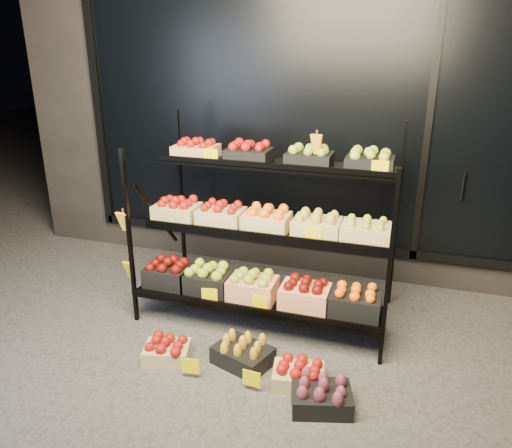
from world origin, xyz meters
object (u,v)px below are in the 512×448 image
(display_rack, at_px, (264,231))
(floor_crate_midleft, at_px, (243,352))
(floor_crate_left, at_px, (167,349))
(floor_crate_midright, at_px, (298,374))

(display_rack, height_order, floor_crate_midleft, display_rack)
(display_rack, bearing_deg, floor_crate_left, -120.68)
(display_rack, relative_size, floor_crate_midleft, 4.54)
(floor_crate_left, relative_size, floor_crate_midright, 0.99)
(floor_crate_midleft, distance_m, floor_crate_midright, 0.46)
(floor_crate_midleft, bearing_deg, display_rack, 114.24)
(display_rack, distance_m, floor_crate_left, 1.21)
(floor_crate_midleft, relative_size, floor_crate_midright, 1.22)
(display_rack, xyz_separation_m, floor_crate_midleft, (0.06, -0.73, -0.69))
(display_rack, relative_size, floor_crate_midright, 5.53)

